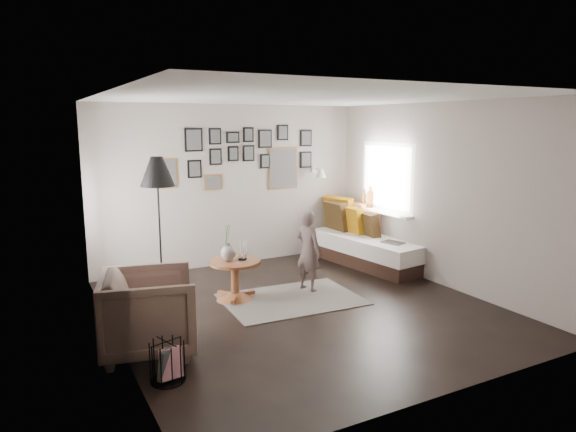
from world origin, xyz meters
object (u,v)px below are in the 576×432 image
pedestal_table (235,282)px  daybed (367,243)px  magazine_basket (168,362)px  child (308,251)px  demijohn_large (393,261)px  armchair (149,312)px  vase (228,250)px  demijohn_small (398,264)px  floor_lamp (157,177)px

pedestal_table → daybed: size_ratio=0.30×
magazine_basket → child: child is taller
magazine_basket → demijohn_large: size_ratio=0.78×
daybed → armchair: bearing=-164.3°
vase → magazine_basket: size_ratio=1.27×
demijohn_large → child: bearing=-176.1°
child → armchair: bearing=92.3°
daybed → demijohn_small: 0.80m
floor_lamp → demijohn_small: floor_lamp is taller
pedestal_table → child: 1.10m
pedestal_table → floor_lamp: size_ratio=0.36×
vase → child: (1.13, -0.14, -0.11)m
pedestal_table → child: bearing=-6.4°
child → demijohn_large: bearing=-105.3°
armchair → demijohn_large: 4.14m
vase → daybed: bearing=13.0°
demijohn_small → pedestal_table: bearing=177.2°
armchair → child: 2.60m
demijohn_small → armchair: bearing=-166.8°
magazine_basket → daybed: bearing=31.0°
demijohn_large → vase: bearing=179.4°
floor_lamp → magazine_basket: 2.70m
vase → daybed: size_ratio=0.22×
daybed → child: (-1.59, -0.77, 0.23)m
pedestal_table → demijohn_small: bearing=-2.8°
child → demijohn_small: bearing=-109.6°
floor_lamp → armchair: bearing=-108.7°
floor_lamp → demijohn_small: size_ratio=4.24×
daybed → armchair: (-4.00, -1.71, 0.09)m
floor_lamp → demijohn_large: floor_lamp is taller
pedestal_table → child: (1.05, -0.12, 0.32)m
pedestal_table → demijohn_small: (2.63, -0.13, -0.08)m
armchair → demijohn_small: 4.11m
vase → daybed: daybed is taller
armchair → floor_lamp: (0.52, 1.53, 1.21)m
vase → magazine_basket: 2.25m
daybed → child: bearing=-161.8°
demijohn_large → child: 1.63m
vase → floor_lamp: size_ratio=0.26×
daybed → magazine_basket: bearing=-156.6°
armchair → demijohn_small: armchair is taller
magazine_basket → floor_lamp: bearing=76.8°
floor_lamp → magazine_basket: (-0.52, -2.22, -1.44)m
pedestal_table → floor_lamp: 1.69m
demijohn_large → demijohn_small: bearing=-90.0°
demijohn_large → demijohn_small: (0.00, -0.12, -0.02)m
pedestal_table → daybed: bearing=13.8°
armchair → demijohn_large: bearing=-62.1°
daybed → floor_lamp: bearing=175.4°
pedestal_table → daybed: daybed is taller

